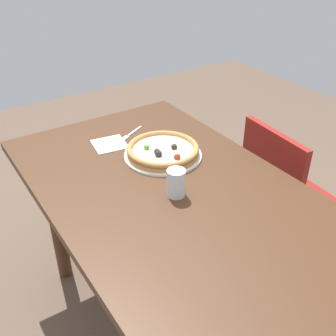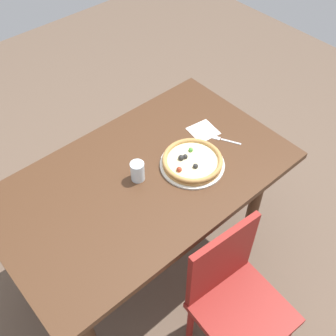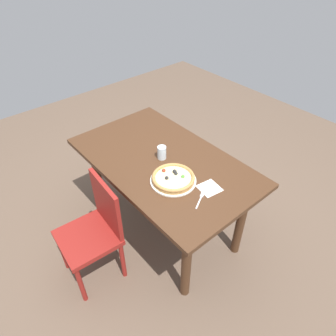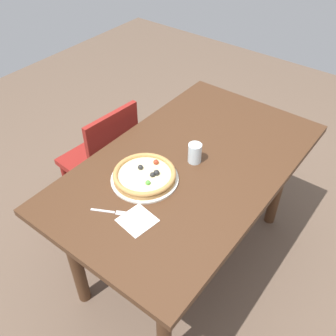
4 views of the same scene
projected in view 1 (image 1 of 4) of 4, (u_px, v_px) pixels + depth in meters
ground_plane at (173, 326)px, 1.91m from camera, size 6.00×6.00×0.00m
dining_table at (174, 214)px, 1.56m from camera, size 1.48×0.88×0.78m
chair_near at (284, 199)px, 1.97m from camera, size 0.43×0.43×0.86m
plate at (163, 155)px, 1.71m from camera, size 0.33×0.33×0.01m
pizza at (163, 150)px, 1.70m from camera, size 0.30×0.30×0.05m
fork at (130, 134)px, 1.88m from camera, size 0.09×0.15×0.00m
drinking_glass at (176, 183)px, 1.45m from camera, size 0.07×0.07×0.10m
napkin at (110, 144)px, 1.81m from camera, size 0.16×0.16×0.00m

